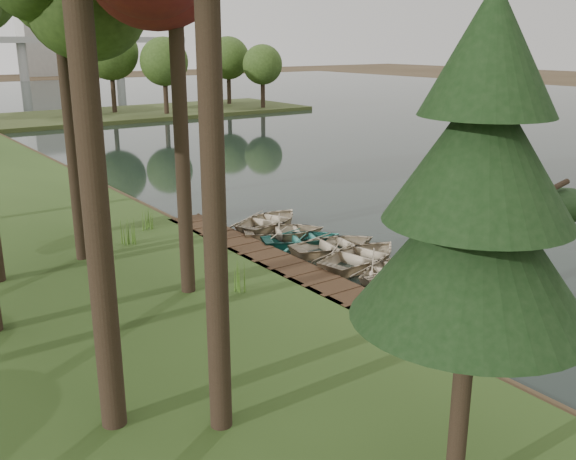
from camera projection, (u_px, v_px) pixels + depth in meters
ground at (321, 264)px, 23.82m from camera, size 300.00×300.00×0.00m
water at (446, 135)px, 56.18m from camera, size 130.00×200.00×0.05m
boardwalk at (286, 269)px, 22.88m from camera, size 1.60×16.00×0.30m
peninsula at (83, 117)px, 67.12m from camera, size 50.00×14.00×0.45m
far_trees at (44, 56)px, 63.48m from camera, size 45.60×5.60×8.80m
building_a at (43, 35)px, 146.93m from camera, size 10.00×8.00×18.00m
rowboat_0 at (441, 289)px, 20.37m from camera, size 4.03×3.35×0.72m
rowboat_1 at (414, 275)px, 21.54m from camera, size 3.80×3.05×0.70m
rowboat_2 at (392, 267)px, 22.34m from camera, size 3.72×3.15×0.65m
rowboat_3 at (362, 254)px, 23.53m from camera, size 4.39×3.54×0.81m
rowboat_4 at (335, 243)px, 24.90m from camera, size 3.98×3.12×0.75m
rowboat_5 at (302, 237)px, 25.79m from camera, size 3.84×3.29×0.67m
rowboat_6 at (284, 229)px, 26.74m from camera, size 4.13×3.64×0.71m
rowboat_7 at (270, 218)px, 28.24m from camera, size 4.46×3.86×0.78m
stored_rowboat at (94, 224)px, 26.58m from camera, size 3.46×2.55×0.69m
tree_4 at (59, 16)px, 21.12m from camera, size 3.74×3.74×10.16m
pine_tree at (479, 194)px, 9.66m from camera, size 3.80×3.80×8.53m
reeds_0 at (241, 276)px, 20.43m from camera, size 0.60×0.60×0.96m
reeds_1 at (219, 241)px, 23.89m from camera, size 0.60×0.60×1.01m
reeds_2 at (128, 232)px, 25.06m from camera, size 0.60×0.60×0.98m
reeds_3 at (147, 219)px, 27.04m from camera, size 0.60×0.60×0.89m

